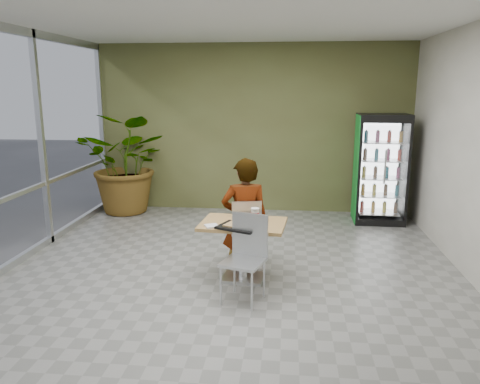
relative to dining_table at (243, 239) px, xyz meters
name	(u,v)px	position (x,y,z in m)	size (l,w,h in m)	color
ground	(230,280)	(-0.16, -0.04, -0.54)	(7.00, 7.00, 0.00)	gray
room_envelope	(230,155)	(-0.16, -0.04, 1.06)	(6.00, 7.00, 3.20)	silver
dining_table	(243,239)	(0.00, 0.00, 0.00)	(1.10, 0.82, 0.75)	#B6844E
chair_far	(246,226)	(-0.01, 0.56, -0.01)	(0.47, 0.48, 0.90)	silver
chair_near	(246,250)	(0.09, -0.52, 0.04)	(0.55, 0.55, 0.99)	silver
seated_woman	(245,222)	(-0.03, 0.60, 0.05)	(0.65, 0.42, 1.77)	black
pizza_plate	(246,220)	(0.03, 0.07, 0.23)	(0.29, 0.30, 0.03)	silver
soda_cup	(255,216)	(0.15, 0.01, 0.30)	(0.10, 0.10, 0.18)	silver
napkin_stack	(212,226)	(-0.36, -0.22, 0.22)	(0.15, 0.15, 0.02)	silver
cafeteria_tray	(239,227)	(-0.03, -0.25, 0.23)	(0.48, 0.35, 0.03)	black
beverage_fridge	(381,169)	(2.18, 2.85, 0.43)	(0.90, 0.70, 1.93)	black
potted_plant	(128,163)	(-2.50, 3.03, 0.42)	(1.73, 1.49, 1.92)	#2A5D25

